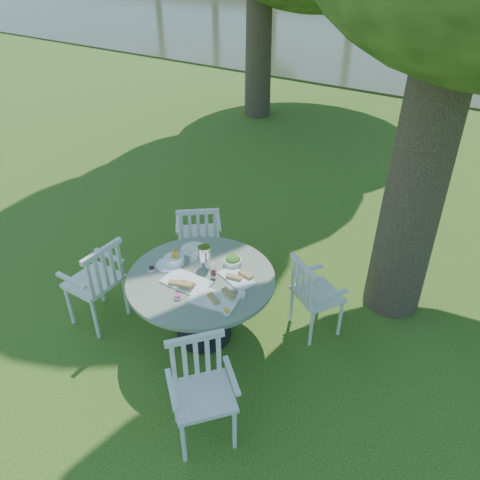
% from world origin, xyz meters
% --- Properties ---
extents(ground, '(140.00, 140.00, 0.00)m').
position_xyz_m(ground, '(0.00, 0.00, 0.00)').
color(ground, '#1F3F0D').
rests_on(ground, ground).
extents(table, '(1.42, 1.42, 0.76)m').
position_xyz_m(table, '(-0.04, -0.42, 0.62)').
color(table, black).
rests_on(table, ground).
extents(chair_ne, '(0.59, 0.58, 0.88)m').
position_xyz_m(chair_ne, '(0.82, 0.23, 0.52)').
color(chair_ne, silver).
rests_on(chair_ne, ground).
extents(chair_nw, '(0.65, 0.65, 0.95)m').
position_xyz_m(chair_nw, '(-0.71, 0.40, 0.56)').
color(chair_nw, silver).
rests_on(chair_nw, ground).
extents(chair_sw, '(0.47, 0.50, 0.98)m').
position_xyz_m(chair_sw, '(-1.02, -0.83, 0.58)').
color(chair_sw, silver).
rests_on(chair_sw, ground).
extents(chair_se, '(0.64, 0.64, 0.93)m').
position_xyz_m(chair_se, '(0.60, -1.28, 0.55)').
color(chair_se, silver).
rests_on(chair_se, ground).
extents(tableware, '(1.04, 0.86, 0.24)m').
position_xyz_m(tableware, '(-0.09, -0.36, 0.80)').
color(tableware, white).
rests_on(tableware, table).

